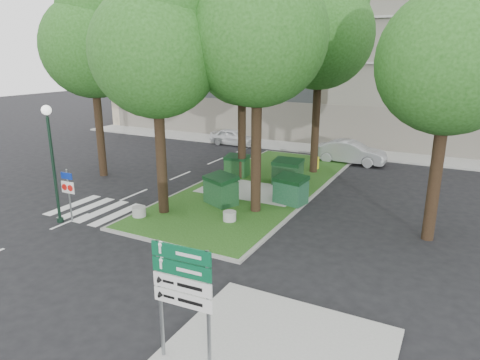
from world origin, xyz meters
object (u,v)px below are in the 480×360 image
Objects in this scene: car_white at (233,137)px; tree_median_mid at (244,50)px; dumpster_a at (237,166)px; litter_bin at (316,163)px; dumpster_c at (288,172)px; traffic_sign_pole at (68,188)px; tree_median_near_right at (260,21)px; dumpster_b at (221,190)px; car_silver at (350,152)px; bollard_left at (139,211)px; directional_sign at (183,287)px; street_lamp at (51,151)px; tree_median_near_left at (158,39)px; dumpster_d at (291,190)px; bollard_right at (230,216)px; bollard_mid at (214,195)px; tree_street_right at (456,47)px; tree_median_far at (323,24)px; tree_street_left at (93,37)px.

tree_median_mid is at bearing -145.29° from car_white.
litter_bin is at bearing 40.99° from dumpster_a.
traffic_sign_pole is (-6.25, -8.79, 0.66)m from dumpster_c.
tree_median_near_right reaches higher than car_white.
tree_median_near_right reaches higher than tree_median_mid.
car_silver is (3.31, 10.92, -0.06)m from dumpster_b.
directional_sign is (6.91, -6.58, 1.68)m from bollard_left.
bollard_left is at bearing -144.56° from tree_median_near_right.
bollard_left is 0.20× the size of directional_sign.
dumpster_b is 0.37× the size of street_lamp.
tree_median_near_left reaches higher than dumpster_d.
street_lamp is 10.79m from directional_sign.
car_white is at bearing 117.85° from bollard_right.
tree_median_near_left is at bearing 159.99° from car_silver.
dumpster_a is 7.65m from bollard_left.
bollard_right is at bearing 23.43° from traffic_sign_pole.
litter_bin is at bearing 108.98° from dumpster_d.
bollard_right is (-0.52, -1.64, -7.67)m from tree_median_near_right.
car_white is at bearing 140.45° from dumpster_b.
tree_median_near_left reaches higher than dumpster_c.
litter_bin is at bearing 72.18° from bollard_mid.
tree_street_right is 3.54× the size of directional_sign.
street_lamp is (-6.90, -4.79, -4.93)m from tree_median_near_right.
tree_street_right is at bearing 15.90° from bollard_right.
directional_sign is at bearing -79.18° from dumpster_c.
tree_median_near_right is 16.68m from car_white.
bollard_mid is (0.49, -4.06, -6.64)m from tree_median_mid.
traffic_sign_pole is at bearing -147.45° from bollard_left.
directional_sign is (9.27, -5.07, 0.56)m from traffic_sign_pole.
car_silver is at bearing 55.59° from tree_median_mid.
tree_median_near_right is at bearing 23.64° from dumpster_b.
bollard_left is 0.16× the size of car_white.
tree_median_near_left is 4.09m from tree_median_near_right.
tree_median_near_left is 1.05× the size of tree_street_right.
dumpster_a is at bearing -142.16° from tree_median_far.
bollard_right is (-7.52, -2.14, -6.67)m from tree_street_right.
tree_median_far is at bearing 95.42° from directional_sign.
tree_median_near_left is 0.92× the size of tree_median_near_right.
tree_street_right is 14.35× the size of litter_bin.
car_white is at bearing 114.50° from bollard_mid.
tree_median_mid is at bearing 158.20° from tree_street_right.
dumpster_b is 11.41m from car_silver.
tree_median_near_left is 2.37× the size of car_silver.
directional_sign is (1.81, -11.16, 1.25)m from dumpster_d.
bollard_left is at bearing -35.37° from tree_street_left.
dumpster_b reaches higher than bollard_left.
tree_median_far is 1.18× the size of tree_street_right.
tree_street_right reaches higher than bollard_right.
tree_median_far is 15.14m from street_lamp.
litter_bin is (0.52, 9.87, 0.15)m from bollard_right.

